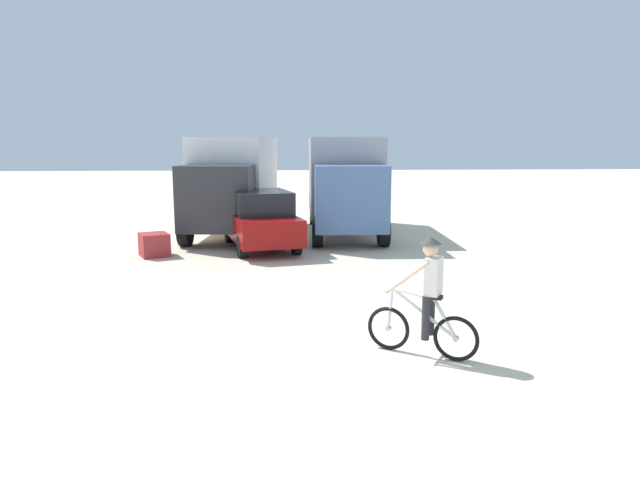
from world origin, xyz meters
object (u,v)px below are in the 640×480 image
at_px(box_truck_grey_hauler, 344,180).
at_px(cyclist_orange_shirt, 426,301).
at_px(sedan_parked, 261,220).
at_px(supply_crate, 154,245).
at_px(box_truck_avon_van, 233,180).

bearing_deg(box_truck_grey_hauler, cyclist_orange_shirt, -90.65).
distance_m(box_truck_grey_hauler, cyclist_orange_shirt, 12.00).
xyz_separation_m(sedan_parked, cyclist_orange_shirt, (2.72, -9.11, -0.04)).
height_order(sedan_parked, supply_crate, sedan_parked).
bearing_deg(box_truck_grey_hauler, sedan_parked, -135.09).
bearing_deg(cyclist_orange_shirt, box_truck_avon_van, 107.00).
xyz_separation_m(box_truck_avon_van, box_truck_grey_hauler, (3.90, -0.35, 0.00)).
relative_size(box_truck_grey_hauler, sedan_parked, 1.53).
relative_size(sedan_parked, supply_crate, 5.61).
distance_m(sedan_parked, cyclist_orange_shirt, 9.51).
bearing_deg(cyclist_orange_shirt, sedan_parked, 106.62).
xyz_separation_m(box_truck_avon_van, cyclist_orange_shirt, (3.76, -12.30, -1.03)).
relative_size(box_truck_avon_van, box_truck_grey_hauler, 1.02).
xyz_separation_m(box_truck_grey_hauler, sedan_parked, (-2.85, -2.85, -0.99)).
height_order(box_truck_avon_van, sedan_parked, box_truck_avon_van).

